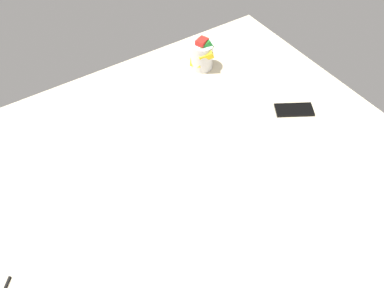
{
  "coord_description": "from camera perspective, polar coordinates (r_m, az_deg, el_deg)",
  "views": [
    {
      "loc": [
        29.8,
        64.25,
        125.03
      ],
      "look_at": [
        -19.32,
        -11.19,
        24.0
      ],
      "focal_mm": 38.99,
      "sensor_mm": 36.0,
      "label": 1
    }
  ],
  "objects": [
    {
      "name": "snack_cup",
      "position": [
        1.71,
        1.38,
        12.1
      ],
      "size": [
        9.66,
        10.45,
        13.35
      ],
      "color": "silver",
      "rests_on": "bed_mattress"
    },
    {
      "name": "bed_mattress",
      "position": [
        1.36,
        -4.33,
        -10.54
      ],
      "size": [
        180.0,
        140.0,
        18.0
      ],
      "primitive_type": "cube",
      "color": "beige",
      "rests_on": "ground"
    },
    {
      "name": "cell_phone",
      "position": [
        1.59,
        13.8,
        4.57
      ],
      "size": [
        15.52,
        12.94,
        0.8
      ],
      "primitive_type": "cube",
      "rotation": [
        0.0,
        0.0,
        1.04
      ],
      "color": "black",
      "rests_on": "bed_mattress"
    }
  ]
}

